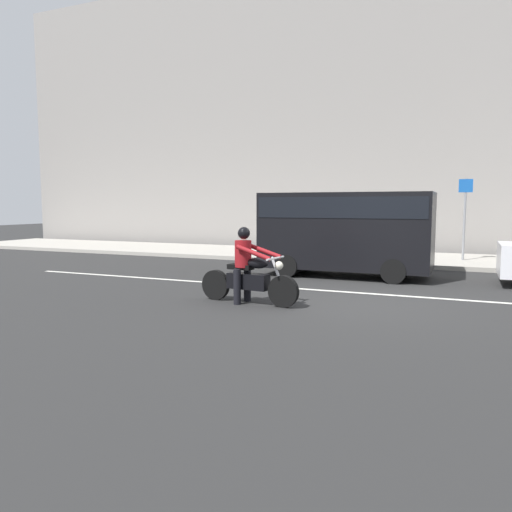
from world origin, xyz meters
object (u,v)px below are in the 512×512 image
object	(u,v)px
parked_van_black	(346,228)
pedestrian_bystander	(408,232)
motorcycle_with_rider_crimson	(248,272)
street_sign_post	(465,211)

from	to	relation	value
parked_van_black	pedestrian_bystander	bearing A→B (deg)	72.12
motorcycle_with_rider_crimson	parked_van_black	world-z (taller)	parked_van_black
parked_van_black	motorcycle_with_rider_crimson	bearing A→B (deg)	-101.68
motorcycle_with_rider_crimson	pedestrian_bystander	distance (m)	8.82
parked_van_black	pedestrian_bystander	size ratio (longest dim) A/B	2.90
motorcycle_with_rider_crimson	pedestrian_bystander	size ratio (longest dim) A/B	1.39
street_sign_post	motorcycle_with_rider_crimson	bearing A→B (deg)	-114.11
motorcycle_with_rider_crimson	pedestrian_bystander	world-z (taller)	pedestrian_bystander
motorcycle_with_rider_crimson	pedestrian_bystander	xyz separation A→B (m)	(2.22, 8.53, 0.43)
parked_van_black	street_sign_post	world-z (taller)	street_sign_post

